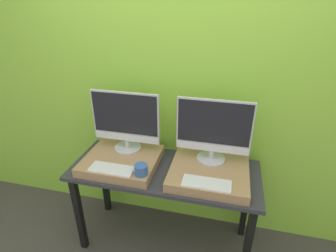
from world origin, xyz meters
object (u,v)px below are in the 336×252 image
(keyboard_left, at_px, (112,169))
(keyboard_right, at_px, (207,183))
(monitor_left, at_px, (126,120))
(mug, at_px, (141,170))
(monitor_right, at_px, (213,130))

(keyboard_left, xyz_separation_m, keyboard_right, (0.69, 0.00, 0.00))
(monitor_left, xyz_separation_m, mug, (0.22, -0.31, -0.22))
(keyboard_left, bearing_deg, monitor_right, 24.42)
(monitor_left, bearing_deg, keyboard_right, -24.42)
(monitor_left, height_order, keyboard_left, monitor_left)
(mug, xyz_separation_m, keyboard_right, (0.46, 0.00, -0.03))
(mug, height_order, keyboard_right, mug)
(keyboard_left, xyz_separation_m, mug, (0.22, 0.00, 0.03))
(mug, relative_size, keyboard_right, 0.29)
(keyboard_left, distance_m, monitor_right, 0.79)
(monitor_left, distance_m, mug, 0.44)
(keyboard_left, bearing_deg, mug, 0.00)
(mug, bearing_deg, monitor_left, 125.83)
(monitor_right, distance_m, keyboard_right, 0.40)
(keyboard_left, bearing_deg, monitor_left, 90.00)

